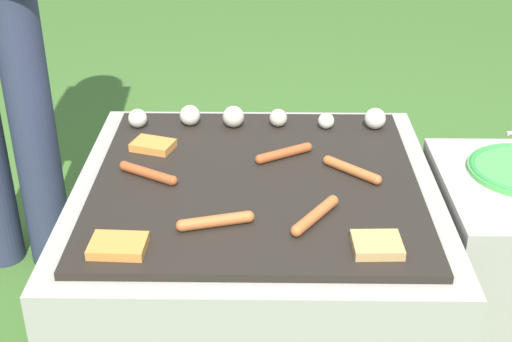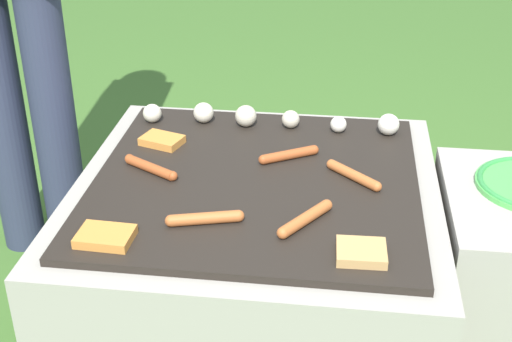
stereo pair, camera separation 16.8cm
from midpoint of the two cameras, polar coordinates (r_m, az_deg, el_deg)
ground_plane at (r=1.95m, az=2.52°, el=-12.46°), size 14.00×14.00×0.00m
grill at (r=1.81m, az=2.67°, el=-7.04°), size 0.87×0.87×0.46m
sausage_mid_right at (r=1.51m, az=-0.94°, el=-3.90°), size 0.16×0.06×0.03m
sausage_mid_left at (r=1.72m, az=-5.69°, el=0.23°), size 0.15×0.10×0.02m
sausage_back_center at (r=1.71m, az=10.61°, el=-0.40°), size 0.13×0.12×0.02m
sausage_front_left at (r=1.52m, az=7.14°, el=-3.89°), size 0.11×0.15×0.03m
sausage_front_center at (r=1.78m, az=5.36°, el=1.24°), size 0.14×0.09×0.02m
bread_slice_left at (r=1.44m, az=11.77°, el=-6.49°), size 0.10×0.09×0.02m
bread_slice_center at (r=1.47m, az=-8.79°, el=-5.30°), size 0.12×0.09×0.02m
bread_slice_right at (r=1.85m, az=-4.98°, el=2.39°), size 0.12×0.10×0.02m
mushroom_row at (r=1.94m, az=3.33°, el=4.22°), size 0.70×0.07×0.06m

